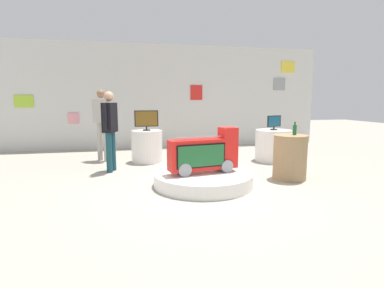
{
  "coord_description": "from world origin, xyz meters",
  "views": [
    {
      "loc": [
        -1.19,
        -4.96,
        1.5
      ],
      "look_at": [
        0.01,
        0.64,
        0.65
      ],
      "focal_mm": 28.17,
      "sensor_mm": 36.0,
      "label": 1
    }
  ],
  "objects": [
    {
      "name": "ground_plane",
      "position": [
        0.0,
        0.0,
        0.0
      ],
      "size": [
        30.0,
        30.0,
        0.0
      ],
      "primitive_type": "plane",
      "color": "#A8A091"
    },
    {
      "name": "back_wall_display",
      "position": [
        0.0,
        4.57,
        1.6
      ],
      "size": [
        10.22,
        0.13,
        3.19
      ],
      "color": "silver",
      "rests_on": "ground"
    },
    {
      "name": "main_display_pedestal",
      "position": [
        0.08,
        0.04,
        0.11
      ],
      "size": [
        1.73,
        1.73,
        0.23
      ],
      "primitive_type": "cylinder",
      "color": "white",
      "rests_on": "ground"
    },
    {
      "name": "novelty_firetruck_tv",
      "position": [
        0.1,
        0.04,
        0.55
      ],
      "size": [
        1.27,
        0.51,
        0.78
      ],
      "color": "gray",
      "rests_on": "main_display_pedestal"
    },
    {
      "name": "display_pedestal_left_rear",
      "position": [
        2.3,
        1.79,
        0.38
      ],
      "size": [
        0.87,
        0.87,
        0.77
      ],
      "primitive_type": "cylinder",
      "color": "white",
      "rests_on": "ground"
    },
    {
      "name": "tv_on_left_rear",
      "position": [
        2.3,
        1.79,
        0.96
      ],
      "size": [
        0.41,
        0.18,
        0.35
      ],
      "color": "black",
      "rests_on": "display_pedestal_left_rear"
    },
    {
      "name": "display_pedestal_center_rear",
      "position": [
        -0.75,
        2.31,
        0.38
      ],
      "size": [
        0.74,
        0.74,
        0.77
      ],
      "primitive_type": "cylinder",
      "color": "white",
      "rests_on": "ground"
    },
    {
      "name": "tv_on_center_rear",
      "position": [
        -0.75,
        2.31,
        1.03
      ],
      "size": [
        0.56,
        0.18,
        0.48
      ],
      "color": "black",
      "rests_on": "display_pedestal_center_rear"
    },
    {
      "name": "side_table_round",
      "position": [
        1.79,
        0.13,
        0.43
      ],
      "size": [
        0.64,
        0.64,
        0.84
      ],
      "color": "#9E7F56",
      "rests_on": "ground"
    },
    {
      "name": "bottle_on_side_table",
      "position": [
        1.87,
        0.13,
        0.94
      ],
      "size": [
        0.07,
        0.07,
        0.25
      ],
      "color": "#195926",
      "rests_on": "side_table_round"
    },
    {
      "name": "shopper_browsing_near_truck",
      "position": [
        -1.55,
        1.47,
        0.97
      ],
      "size": [
        0.32,
        0.53,
        1.67
      ],
      "color": "#194751",
      "rests_on": "ground"
    },
    {
      "name": "shopper_browsing_rear",
      "position": [
        -1.8,
        2.67,
        1.02
      ],
      "size": [
        0.47,
        0.38,
        1.74
      ],
      "color": "#B2ADA3",
      "rests_on": "ground"
    }
  ]
}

